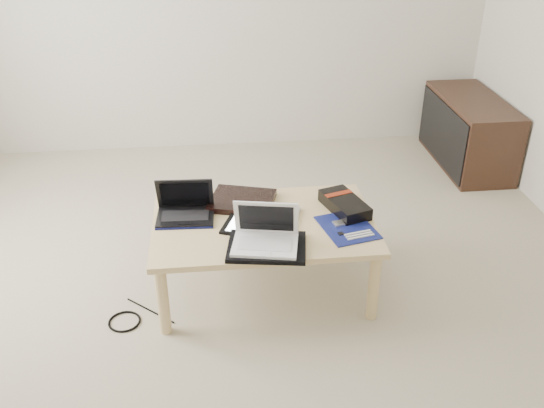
{
  "coord_description": "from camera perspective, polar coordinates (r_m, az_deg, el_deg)",
  "views": [
    {
      "loc": [
        -0.1,
        -2.48,
        1.94
      ],
      "look_at": [
        0.18,
        0.09,
        0.5
      ],
      "focal_mm": 40.0,
      "sensor_mm": 36.0,
      "label": 1
    }
  ],
  "objects": [
    {
      "name": "media_cabinet",
      "position": [
        4.67,
        17.95,
        6.48
      ],
      "size": [
        0.41,
        0.9,
        0.5
      ],
      "color": "#3B2218",
      "rests_on": "ground"
    },
    {
      "name": "floor_cable_coil",
      "position": [
        3.09,
        -13.72,
        -10.7
      ],
      "size": [
        0.21,
        0.21,
        0.01
      ],
      "primitive_type": "torus",
      "rotation": [
        0.0,
        0.0,
        0.41
      ],
      "color": "black",
      "rests_on": "ground"
    },
    {
      "name": "ground",
      "position": [
        3.16,
        -3.17,
        -8.89
      ],
      "size": [
        4.0,
        4.0,
        0.0
      ],
      "primitive_type": "plane",
      "color": "#B3AA91",
      "rests_on": "ground"
    },
    {
      "name": "tablet",
      "position": [
        2.96,
        -2.05,
        -2.11
      ],
      "size": [
        0.31,
        0.27,
        0.01
      ],
      "color": "black",
      "rests_on": "coffee_table"
    },
    {
      "name": "book",
      "position": [
        3.17,
        -2.82,
        0.31
      ],
      "size": [
        0.39,
        0.35,
        0.03
      ],
      "color": "black",
      "rests_on": "coffee_table"
    },
    {
      "name": "gpu_box",
      "position": [
        3.12,
        6.85,
        -0.05
      ],
      "size": [
        0.23,
        0.33,
        0.07
      ],
      "color": "black",
      "rests_on": "coffee_table"
    },
    {
      "name": "remote",
      "position": [
        3.03,
        1.98,
        -1.3
      ],
      "size": [
        0.11,
        0.21,
        0.02
      ],
      "color": "#BCBCC1",
      "rests_on": "coffee_table"
    },
    {
      "name": "floor_cable_trail",
      "position": [
        3.13,
        -11.39,
        -9.8
      ],
      "size": [
        0.25,
        0.22,
        0.01
      ],
      "primitive_type": "cylinder",
      "rotation": [
        1.57,
        0.0,
        0.85
      ],
      "color": "black",
      "rests_on": "ground"
    },
    {
      "name": "white_laptop",
      "position": [
        2.78,
        -0.63,
        -3.0
      ],
      "size": [
        0.33,
        0.26,
        0.21
      ],
      "color": "white",
      "rests_on": "neoprene_sleeve"
    },
    {
      "name": "cable_coil",
      "position": [
        2.99,
        -1.82,
        -1.8
      ],
      "size": [
        0.11,
        0.11,
        0.01
      ],
      "primitive_type": "torus",
      "rotation": [
        0.0,
        0.0,
        -0.2
      ],
      "color": "black",
      "rests_on": "coffee_table"
    },
    {
      "name": "coffee_table",
      "position": [
        3.03,
        -0.79,
        -2.47
      ],
      "size": [
        1.1,
        0.7,
        0.4
      ],
      "color": "tan",
      "rests_on": "ground"
    },
    {
      "name": "motherboard",
      "position": [
        2.98,
        7.14,
        -2.19
      ],
      "size": [
        0.3,
        0.34,
        0.01
      ],
      "color": "#0B154B",
      "rests_on": "coffee_table"
    },
    {
      "name": "neoprene_sleeve",
      "position": [
        2.8,
        -0.5,
        -4.06
      ],
      "size": [
        0.39,
        0.31,
        0.02
      ],
      "primitive_type": "cube",
      "rotation": [
        0.0,
        0.0,
        -0.16
      ],
      "color": "black",
      "rests_on": "coffee_table"
    },
    {
      "name": "netbook",
      "position": [
        3.06,
        -8.17,
        -0.5
      ],
      "size": [
        0.29,
        0.22,
        0.2
      ],
      "color": "black",
      "rests_on": "coffee_table"
    }
  ]
}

